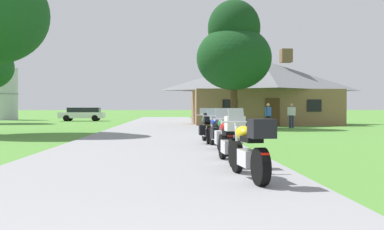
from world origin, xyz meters
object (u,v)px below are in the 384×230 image
metal_silo_distant (4,91)px  parked_white_suv_far_left (83,114)px  motorcycle_blue_fourth_in_row (219,131)px  motorcycle_red_second_in_row (229,140)px  motorcycle_green_third_in_row (226,135)px  motorcycle_green_farthest_in_row (208,128)px  bystander_blue_shirt_beside_signpost (268,115)px  tree_by_lodge_front (234,49)px  bystander_white_shirt_near_lodge (291,114)px  motorcycle_yellow_nearest_to_camera (250,149)px

metal_silo_distant → parked_white_suv_far_left: size_ratio=1.43×
motorcycle_blue_fourth_in_row → metal_silo_distant: metal_silo_distant is taller
motorcycle_red_second_in_row → motorcycle_green_third_in_row: same height
motorcycle_blue_fourth_in_row → motorcycle_green_farthest_in_row: (-0.22, 1.84, 0.00)m
bystander_blue_shirt_beside_signpost → tree_by_lodge_front: 4.97m
motorcycle_green_farthest_in_row → bystander_blue_shirt_beside_signpost: (4.72, 10.24, 0.32)m
motorcycle_green_third_in_row → bystander_white_shirt_near_lodge: bearing=64.9°
motorcycle_red_second_in_row → motorcycle_blue_fourth_in_row: size_ratio=1.00×
tree_by_lodge_front → parked_white_suv_far_left: 21.57m
motorcycle_red_second_in_row → motorcycle_green_third_in_row: size_ratio=1.00×
bystander_blue_shirt_beside_signpost → metal_silo_distant: 33.87m
motorcycle_green_third_in_row → parked_white_suv_far_left: parked_white_suv_far_left is taller
tree_by_lodge_front → metal_silo_distant: bearing=137.5°
motorcycle_green_third_in_row → bystander_blue_shirt_beside_signpost: 14.74m
bystander_white_shirt_near_lodge → bystander_blue_shirt_beside_signpost: 2.92m
motorcycle_green_third_in_row → bystander_white_shirt_near_lodge: (6.63, 16.07, 0.32)m
motorcycle_red_second_in_row → bystander_white_shirt_near_lodge: bystander_white_shirt_near_lodge is taller
motorcycle_yellow_nearest_to_camera → bystander_blue_shirt_beside_signpost: bearing=68.8°
motorcycle_green_farthest_in_row → tree_by_lodge_front: 13.01m
motorcycle_yellow_nearest_to_camera → motorcycle_red_second_in_row: size_ratio=1.00×
motorcycle_yellow_nearest_to_camera → bystander_white_shirt_near_lodge: bystander_white_shirt_near_lodge is taller
parked_white_suv_far_left → bystander_white_shirt_near_lodge: bearing=-134.1°
motorcycle_green_third_in_row → bystander_white_shirt_near_lodge: size_ratio=1.25×
motorcycle_blue_fourth_in_row → metal_silo_distant: 40.48m
motorcycle_red_second_in_row → tree_by_lodge_front: bearing=77.7°
parked_white_suv_far_left → tree_by_lodge_front: bearing=-142.4°
motorcycle_yellow_nearest_to_camera → motorcycle_green_farthest_in_row: (-0.05, 8.03, -0.01)m
bystander_blue_shirt_beside_signpost → parked_white_suv_far_left: bearing=92.6°
motorcycle_green_third_in_row → motorcycle_red_second_in_row: bearing=-98.1°
bystander_white_shirt_near_lodge → bystander_blue_shirt_beside_signpost: same height
motorcycle_green_third_in_row → tree_by_lodge_front: size_ratio=0.25×
motorcycle_blue_fourth_in_row → tree_by_lodge_front: bearing=70.5°
motorcycle_red_second_in_row → motorcycle_green_third_in_row: bearing=81.4°
bystander_white_shirt_near_lodge → parked_white_suv_far_left: 23.52m
motorcycle_yellow_nearest_to_camera → motorcycle_green_third_in_row: (0.13, 4.25, -0.01)m
tree_by_lodge_front → metal_silo_distant: size_ratio=1.28×
motorcycle_blue_fourth_in_row → bystander_white_shirt_near_lodge: (6.59, 14.12, 0.32)m
bystander_white_shirt_near_lodge → metal_silo_distant: metal_silo_distant is taller
bystander_white_shirt_near_lodge → parked_white_suv_far_left: bystander_white_shirt_near_lodge is taller
metal_silo_distant → parked_white_suv_far_left: (9.80, -4.72, -2.55)m
motorcycle_yellow_nearest_to_camera → motorcycle_blue_fourth_in_row: size_ratio=1.00×
motorcycle_red_second_in_row → parked_white_suv_far_left: parked_white_suv_far_left is taller
bystander_white_shirt_near_lodge → tree_by_lodge_front: 5.88m
motorcycle_yellow_nearest_to_camera → metal_silo_distant: metal_silo_distant is taller
motorcycle_blue_fourth_in_row → metal_silo_distant: bearing=111.7°
motorcycle_yellow_nearest_to_camera → motorcycle_green_third_in_row: size_ratio=1.00×
bystander_blue_shirt_beside_signpost → tree_by_lodge_front: bearing=102.6°
motorcycle_green_farthest_in_row → bystander_blue_shirt_beside_signpost: bystander_blue_shirt_beside_signpost is taller
tree_by_lodge_front → motorcycle_green_farthest_in_row: bearing=-103.3°
motorcycle_yellow_nearest_to_camera → tree_by_lodge_front: bearing=75.2°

